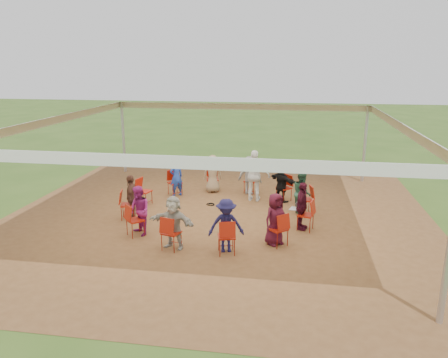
# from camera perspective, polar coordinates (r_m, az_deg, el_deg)

# --- Properties ---
(ground) EXTENTS (80.00, 80.00, 0.00)m
(ground) POSITION_cam_1_polar(r_m,az_deg,el_deg) (13.60, -0.77, -4.87)
(ground) COLOR #34541A
(ground) RESTS_ON ground
(dirt_patch) EXTENTS (13.00, 13.00, 0.00)m
(dirt_patch) POSITION_cam_1_polar(r_m,az_deg,el_deg) (13.60, -0.77, -4.85)
(dirt_patch) COLOR brown
(dirt_patch) RESTS_ON ground
(tent) EXTENTS (10.33, 10.33, 3.00)m
(tent) POSITION_cam_1_polar(r_m,az_deg,el_deg) (12.99, -0.80, 5.02)
(tent) COLOR #B2B2B7
(tent) RESTS_ON ground
(chair_0) EXTENTS (0.54, 0.52, 0.90)m
(chair_0) POSITION_cam_1_polar(r_m,az_deg,el_deg) (12.58, 10.60, -4.65)
(chair_0) COLOR #A51808
(chair_0) RESTS_ON ground
(chair_1) EXTENTS (0.53, 0.52, 0.90)m
(chair_1) POSITION_cam_1_polar(r_m,az_deg,el_deg) (13.92, 10.57, -2.71)
(chair_1) COLOR #A51808
(chair_1) RESTS_ON ground
(chair_2) EXTENTS (0.61, 0.61, 0.90)m
(chair_2) POSITION_cam_1_polar(r_m,az_deg,el_deg) (15.10, 7.85, -1.18)
(chair_2) COLOR #A51808
(chair_2) RESTS_ON ground
(chair_3) EXTENTS (0.52, 0.54, 0.90)m
(chair_3) POSITION_cam_1_polar(r_m,az_deg,el_deg) (15.87, 3.51, -0.28)
(chair_3) COLOR #A51808
(chair_3) RESTS_ON ground
(chair_4) EXTENTS (0.52, 0.53, 0.90)m
(chair_4) POSITION_cam_1_polar(r_m,az_deg,el_deg) (16.08, -1.52, -0.05)
(chair_4) COLOR #A51808
(chair_4) RESTS_ON ground
(chair_5) EXTENTS (0.61, 0.61, 0.90)m
(chair_5) POSITION_cam_1_polar(r_m,az_deg,el_deg) (15.70, -6.43, -0.51)
(chair_5) COLOR #A51808
(chair_5) RESTS_ON ground
(chair_6) EXTENTS (0.54, 0.52, 0.90)m
(chair_6) POSITION_cam_1_polar(r_m,az_deg,el_deg) (14.80, -10.40, -1.63)
(chair_6) COLOR #A51808
(chair_6) RESTS_ON ground
(chair_7) EXTENTS (0.53, 0.52, 0.90)m
(chair_7) POSITION_cam_1_polar(r_m,az_deg,el_deg) (13.54, -12.45, -3.32)
(chair_7) COLOR #A51808
(chair_7) RESTS_ON ground
(chair_8) EXTENTS (0.61, 0.61, 0.90)m
(chair_8) POSITION_cam_1_polar(r_m,az_deg,el_deg) (12.21, -11.51, -5.31)
(chair_8) COLOR #A51808
(chair_8) RESTS_ON ground
(chair_9) EXTENTS (0.52, 0.54, 0.90)m
(chair_9) POSITION_cam_1_polar(r_m,az_deg,el_deg) (11.20, -6.90, -7.00)
(chair_9) COLOR #A51808
(chair_9) RESTS_ON ground
(chair_10) EXTENTS (0.52, 0.53, 0.90)m
(chair_10) POSITION_cam_1_polar(r_m,az_deg,el_deg) (10.89, 0.34, -7.54)
(chair_10) COLOR #A51808
(chair_10) RESTS_ON ground
(chair_11) EXTENTS (0.61, 0.61, 0.90)m
(chair_11) POSITION_cam_1_polar(r_m,az_deg,el_deg) (11.43, 7.06, -6.54)
(chair_11) COLOR #A51808
(chair_11) RESTS_ON ground
(person_seated_0) EXTENTS (0.62, 0.89, 1.38)m
(person_seated_0) POSITION_cam_1_polar(r_m,az_deg,el_deg) (12.52, 10.13, -3.52)
(person_seated_0) COLOR #430E1D
(person_seated_0) RESTS_ON ground
(person_seated_1) EXTENTS (0.54, 0.75, 1.38)m
(person_seated_1) POSITION_cam_1_polar(r_m,az_deg,el_deg) (13.82, 10.13, -1.75)
(person_seated_1) COLOR #244B35
(person_seated_1) RESTS_ON ground
(person_seated_2) EXTENTS (1.24, 1.25, 1.38)m
(person_seated_2) POSITION_cam_1_polar(r_m,az_deg,el_deg) (14.96, 7.54, -0.35)
(person_seated_2) COLOR black
(person_seated_2) RESTS_ON ground
(person_seated_3) EXTENTS (0.98, 0.67, 1.38)m
(person_seated_3) POSITION_cam_1_polar(r_m,az_deg,el_deg) (15.70, 3.37, 0.49)
(person_seated_3) COLOR slate
(person_seated_3) RESTS_ON ground
(person_seated_4) EXTENTS (0.75, 0.53, 1.38)m
(person_seated_4) POSITION_cam_1_polar(r_m,az_deg,el_deg) (15.90, -1.50, 0.70)
(person_seated_4) COLOR #967D5B
(person_seated_4) RESTS_ON ground
(person_seated_5) EXTENTS (0.59, 0.59, 1.38)m
(person_seated_5) POSITION_cam_1_polar(r_m,az_deg,el_deg) (15.54, -6.25, 0.27)
(person_seated_5) COLOR #2243AC
(person_seated_5) RESTS_ON ground
(person_seated_6) EXTENTS (0.60, 0.89, 1.38)m
(person_seated_6) POSITION_cam_1_polar(r_m,az_deg,el_deg) (13.45, -12.00, -2.32)
(person_seated_6) COLOR #563225
(person_seated_6) RESTS_ON ground
(person_seated_7) EXTENTS (0.75, 0.75, 1.38)m
(person_seated_7) POSITION_cam_1_polar(r_m,az_deg,el_deg) (12.17, -11.05, -4.12)
(person_seated_7) COLOR #962070
(person_seated_7) RESTS_ON ground
(person_seated_8) EXTENTS (1.36, 0.81, 1.38)m
(person_seated_8) POSITION_cam_1_polar(r_m,az_deg,el_deg) (11.20, -6.62, -5.63)
(person_seated_8) COLOR #A59F92
(person_seated_8) RESTS_ON ground
(person_seated_9) EXTENTS (0.97, 0.65, 1.38)m
(person_seated_9) POSITION_cam_1_polar(r_m,az_deg,el_deg) (10.91, 0.28, -6.10)
(person_seated_9) COLOR #18153D
(person_seated_9) RESTS_ON ground
(person_seated_10) EXTENTS (0.75, 0.74, 1.38)m
(person_seated_10) POSITION_cam_1_polar(r_m,az_deg,el_deg) (11.42, 6.70, -5.21)
(person_seated_10) COLOR #430E1D
(person_seated_10) RESTS_ON ground
(standing_person) EXTENTS (1.07, 0.60, 1.76)m
(standing_person) POSITION_cam_1_polar(r_m,az_deg,el_deg) (14.89, 4.03, 0.42)
(standing_person) COLOR white
(standing_person) RESTS_ON ground
(cable_coil) EXTENTS (0.32, 0.32, 0.03)m
(cable_coil) POSITION_cam_1_polar(r_m,az_deg,el_deg) (14.64, -1.74, -3.34)
(cable_coil) COLOR black
(cable_coil) RESTS_ON ground
(laptop) EXTENTS (0.34, 0.38, 0.23)m
(laptop) POSITION_cam_1_polar(r_m,az_deg,el_deg) (12.58, 9.41, -3.62)
(laptop) COLOR #B7B7BC
(laptop) RESTS_ON ground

